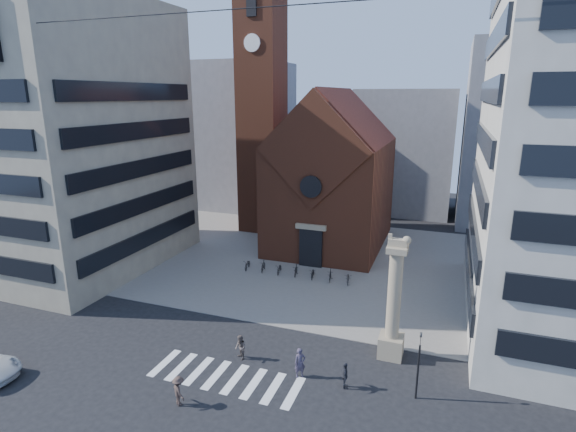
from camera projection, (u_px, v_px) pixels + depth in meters
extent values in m
plane|color=black|center=(239.00, 351.00, 31.23)|extent=(120.00, 120.00, 0.00)
cube|color=gray|center=(316.00, 260.00, 48.45)|extent=(46.00, 30.00, 0.05)
cube|color=brown|center=(332.00, 194.00, 52.33)|extent=(12.00, 16.00, 12.00)
cube|color=maroon|center=(334.00, 142.00, 51.13)|extent=(12.00, 15.40, 12.00)
cube|color=brown|center=(313.00, 150.00, 43.56)|extent=(11.76, 0.50, 11.76)
cylinder|color=black|center=(311.00, 187.00, 44.06)|extent=(2.20, 0.30, 2.20)
cube|color=black|center=(311.00, 248.00, 45.99)|extent=(2.40, 0.30, 4.00)
cube|color=tan|center=(311.00, 227.00, 45.34)|extent=(3.20, 0.40, 0.50)
cube|color=brown|center=(262.00, 113.00, 56.01)|extent=(5.00, 5.00, 30.00)
cylinder|color=white|center=(252.00, 43.00, 51.56)|extent=(2.00, 0.20, 2.00)
cube|color=black|center=(251.00, 5.00, 50.51)|extent=(1.20, 0.20, 2.40)
cube|color=tan|center=(63.00, 138.00, 44.83)|extent=(18.00, 20.00, 26.00)
cube|color=gray|center=(234.00, 135.00, 71.24)|extent=(16.00, 14.00, 22.00)
cube|color=gray|center=(404.00, 151.00, 67.71)|extent=(14.00, 12.00, 18.00)
cube|color=gray|center=(528.00, 136.00, 58.92)|extent=(16.00, 14.00, 24.00)
cube|color=tan|center=(391.00, 346.00, 30.45)|extent=(1.60, 1.60, 1.50)
cylinder|color=tan|center=(394.00, 295.00, 29.47)|extent=(0.90, 0.90, 6.00)
cube|color=tan|center=(397.00, 249.00, 28.63)|extent=(1.30, 1.30, 0.40)
cube|color=tan|center=(398.00, 243.00, 28.53)|extent=(1.20, 0.50, 0.55)
sphere|color=tan|center=(407.00, 240.00, 28.28)|extent=(0.56, 0.56, 0.56)
cube|color=tan|center=(390.00, 236.00, 28.59)|extent=(0.25, 0.15, 0.35)
cylinder|color=black|center=(418.00, 372.00, 25.90)|extent=(0.12, 0.12, 3.50)
imported|color=black|center=(421.00, 339.00, 25.34)|extent=(0.13, 0.16, 0.80)
imported|color=#3B3448|center=(300.00, 363.00, 28.12)|extent=(0.85, 0.79, 1.95)
imported|color=#564A45|center=(240.00, 348.00, 30.04)|extent=(1.06, 1.05, 1.72)
imported|color=#2B2C34|center=(345.00, 375.00, 27.06)|extent=(0.71, 1.09, 1.72)
imported|color=#43322C|center=(179.00, 391.00, 25.59)|extent=(1.33, 1.20, 1.80)
imported|color=black|center=(248.00, 264.00, 45.70)|extent=(0.99, 1.94, 0.97)
imported|color=black|center=(263.00, 266.00, 45.11)|extent=(0.84, 1.86, 1.08)
imported|color=black|center=(279.00, 269.00, 44.55)|extent=(0.99, 1.94, 0.97)
imported|color=black|center=(296.00, 270.00, 43.96)|extent=(0.84, 1.86, 1.08)
imported|color=black|center=(313.00, 273.00, 43.40)|extent=(0.99, 1.94, 0.97)
imported|color=black|center=(330.00, 275.00, 42.81)|extent=(0.84, 1.86, 1.08)
imported|color=black|center=(348.00, 278.00, 42.25)|extent=(0.99, 1.94, 0.97)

